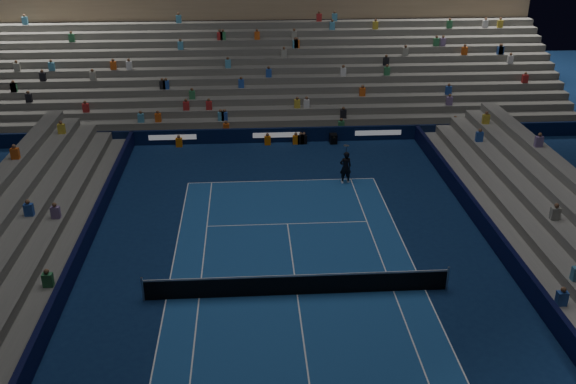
# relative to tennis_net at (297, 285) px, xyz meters

# --- Properties ---
(ground) EXTENTS (90.00, 90.00, 0.00)m
(ground) POSITION_rel_tennis_net_xyz_m (0.00, 0.00, -0.50)
(ground) COLOR #0B1E44
(ground) RESTS_ON ground
(court_surface) EXTENTS (10.97, 23.77, 0.01)m
(court_surface) POSITION_rel_tennis_net_xyz_m (0.00, 0.00, -0.50)
(court_surface) COLOR navy
(court_surface) RESTS_ON ground
(sponsor_barrier_far) EXTENTS (44.00, 0.25, 1.00)m
(sponsor_barrier_far) POSITION_rel_tennis_net_xyz_m (0.00, 18.50, -0.00)
(sponsor_barrier_far) COLOR black
(sponsor_barrier_far) RESTS_ON ground
(sponsor_barrier_east) EXTENTS (0.25, 37.00, 1.00)m
(sponsor_barrier_east) POSITION_rel_tennis_net_xyz_m (9.70, 0.00, -0.00)
(sponsor_barrier_east) COLOR black
(sponsor_barrier_east) RESTS_ON ground
(sponsor_barrier_west) EXTENTS (0.25, 37.00, 1.00)m
(sponsor_barrier_west) POSITION_rel_tennis_net_xyz_m (-9.70, 0.00, -0.00)
(sponsor_barrier_west) COLOR black
(sponsor_barrier_west) RESTS_ON ground
(grandstand_main) EXTENTS (44.00, 15.20, 11.20)m
(grandstand_main) POSITION_rel_tennis_net_xyz_m (0.00, 27.90, 2.87)
(grandstand_main) COLOR #5F5F5A
(grandstand_main) RESTS_ON ground
(tennis_net) EXTENTS (12.90, 0.10, 1.10)m
(tennis_net) POSITION_rel_tennis_net_xyz_m (0.00, 0.00, 0.00)
(tennis_net) COLOR #B2B2B7
(tennis_net) RESTS_ON ground
(tennis_player) EXTENTS (0.77, 0.57, 1.93)m
(tennis_player) POSITION_rel_tennis_net_xyz_m (3.71, 11.43, 0.46)
(tennis_player) COLOR black
(tennis_player) RESTS_ON ground
(broadcast_camera) EXTENTS (0.50, 0.95, 0.64)m
(broadcast_camera) POSITION_rel_tennis_net_xyz_m (3.86, 18.00, -0.17)
(broadcast_camera) COLOR black
(broadcast_camera) RESTS_ON ground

